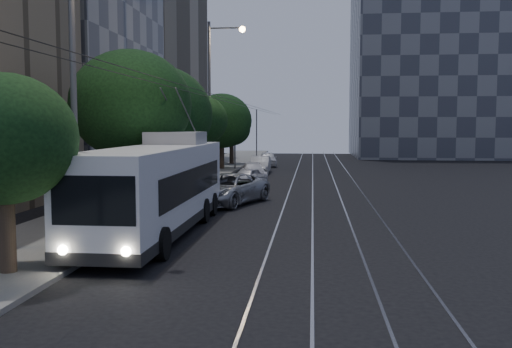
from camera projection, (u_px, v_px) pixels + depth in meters
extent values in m
plane|color=black|center=(267.00, 235.00, 21.38)|extent=(120.00, 120.00, 0.00)
cube|color=slate|center=(187.00, 180.00, 41.94)|extent=(5.00, 90.00, 0.15)
cube|color=#9D9DA5|center=(293.00, 182.00, 41.18)|extent=(0.08, 90.00, 0.02)
cube|color=#9D9DA5|center=(313.00, 182.00, 41.04)|extent=(0.08, 90.00, 0.02)
cube|color=#9D9DA5|center=(334.00, 182.00, 40.89)|extent=(0.08, 90.00, 0.02)
cube|color=#9D9DA5|center=(355.00, 182.00, 40.74)|extent=(0.08, 90.00, 0.02)
cylinder|color=black|center=(236.00, 104.00, 41.10)|extent=(0.02, 90.00, 0.02)
cylinder|color=black|center=(245.00, 104.00, 41.03)|extent=(0.02, 90.00, 0.02)
cylinder|color=#575759|center=(186.00, 145.00, 31.56)|extent=(0.14, 0.14, 6.00)
cylinder|color=#575759|center=(235.00, 137.00, 51.38)|extent=(0.14, 0.14, 6.00)
cylinder|color=#575759|center=(257.00, 133.00, 71.21)|extent=(0.14, 0.14, 6.00)
cube|color=#3B3F4B|center=(45.00, 9.00, 43.93)|extent=(14.00, 18.00, 26.00)
cube|color=gray|center=(127.00, 8.00, 63.41)|extent=(14.00, 22.00, 34.00)
cube|color=#3B3F4B|center=(441.00, 63.00, 73.08)|extent=(22.00, 18.00, 24.00)
cube|color=white|center=(157.00, 186.00, 21.30)|extent=(2.74, 12.42, 2.94)
cube|color=black|center=(157.00, 221.00, 21.41)|extent=(2.78, 12.46, 0.36)
cube|color=black|center=(160.00, 181.00, 21.80)|extent=(2.78, 9.83, 1.08)
cube|color=black|center=(94.00, 201.00, 15.16)|extent=(2.33, 0.10, 1.34)
cube|color=black|center=(191.00, 168.00, 27.39)|extent=(2.13, 0.10, 1.03)
cube|color=#28F556|center=(93.00, 166.00, 15.08)|extent=(1.65, 0.07, 0.33)
cube|color=gray|center=(176.00, 138.00, 24.22)|extent=(2.25, 2.29, 0.52)
sphere|color=white|center=(63.00, 250.00, 15.31)|extent=(0.27, 0.27, 0.27)
sphere|color=white|center=(126.00, 251.00, 15.14)|extent=(0.27, 0.27, 0.27)
cylinder|color=#575759|center=(175.00, 116.00, 25.24)|extent=(0.06, 4.67, 2.25)
cylinder|color=#575759|center=(188.00, 116.00, 25.18)|extent=(0.06, 4.67, 2.25)
cylinder|color=black|center=(82.00, 242.00, 17.61)|extent=(0.31, 1.03, 1.03)
cylinder|color=black|center=(163.00, 244.00, 17.36)|extent=(0.31, 1.03, 1.03)
cylinder|color=black|center=(146.00, 210.00, 24.24)|extent=(0.31, 1.03, 1.03)
cylinder|color=black|center=(204.00, 211.00, 23.99)|extent=(0.31, 1.03, 1.03)
cylinder|color=black|center=(158.00, 203.00, 26.21)|extent=(0.31, 1.03, 1.03)
cylinder|color=black|center=(212.00, 204.00, 25.96)|extent=(0.31, 1.03, 1.03)
imported|color=#9FA1A6|center=(227.00, 189.00, 29.51)|extent=(4.42, 6.28, 1.59)
imported|color=silver|center=(247.00, 177.00, 38.52)|extent=(2.45, 3.82, 1.21)
imported|color=silver|center=(253.00, 172.00, 42.43)|extent=(2.63, 4.58, 1.25)
imported|color=#AFAFB3|center=(260.00, 165.00, 48.33)|extent=(1.62, 4.44, 1.45)
imported|color=silver|center=(268.00, 159.00, 56.28)|extent=(2.06, 4.33, 1.43)
cylinder|color=#2E2219|center=(7.00, 236.00, 15.39)|extent=(0.44, 0.44, 2.29)
ellipsoid|color=black|center=(4.00, 139.00, 15.16)|extent=(3.92, 3.92, 3.52)
cylinder|color=#2E2219|center=(132.00, 183.00, 26.03)|extent=(0.44, 0.44, 2.97)
ellipsoid|color=black|center=(131.00, 105.00, 25.72)|extent=(5.49, 5.49, 4.94)
cylinder|color=#2E2219|center=(159.00, 178.00, 30.62)|extent=(0.44, 0.44, 2.49)
ellipsoid|color=black|center=(158.00, 115.00, 30.32)|extent=(5.78, 5.78, 5.20)
cylinder|color=#2E2219|center=(200.00, 162.00, 41.47)|extent=(0.44, 0.44, 2.87)
ellipsoid|color=black|center=(199.00, 120.00, 41.21)|extent=(4.16, 4.16, 3.74)
cylinder|color=#2E2219|center=(222.00, 157.00, 51.66)|extent=(0.44, 0.44, 2.40)
ellipsoid|color=black|center=(222.00, 121.00, 51.38)|extent=(5.47, 5.47, 4.92)
cylinder|color=#2E2219|center=(232.00, 154.00, 57.91)|extent=(0.44, 0.44, 2.26)
ellipsoid|color=black|center=(232.00, 129.00, 57.69)|extent=(3.85, 3.85, 3.46)
cylinder|color=#575759|center=(73.00, 80.00, 17.86)|extent=(0.20, 0.20, 11.03)
cylinder|color=#575759|center=(210.00, 102.00, 41.41)|extent=(0.20, 0.20, 11.50)
cylinder|color=#575759|center=(226.00, 28.00, 40.83)|extent=(2.53, 0.12, 0.12)
sphere|color=#FFCE8C|center=(242.00, 29.00, 40.73)|extent=(0.44, 0.44, 0.44)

